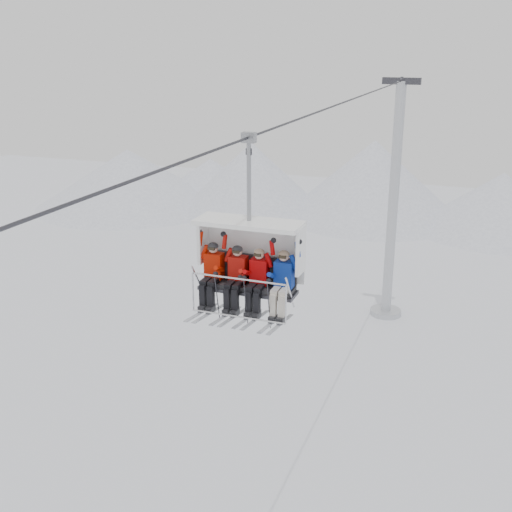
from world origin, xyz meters
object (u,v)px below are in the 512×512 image
(lift_tower_right, at_px, (392,220))
(skier_center_left, at_px, (236,275))
(chairlift_carrier, at_px, (251,253))
(skier_center_right, at_px, (258,278))
(skier_far_right, at_px, (282,281))
(skier_far_left, at_px, (212,272))

(lift_tower_right, xyz_separation_m, skier_center_left, (-0.24, -22.62, 4.43))
(chairlift_carrier, distance_m, skier_center_right, 0.63)
(lift_tower_right, relative_size, skier_center_left, 7.99)
(skier_far_right, bearing_deg, skier_far_left, 180.00)
(skier_far_left, xyz_separation_m, skier_far_right, (1.69, 0.00, 0.00))
(skier_center_right, distance_m, skier_far_right, 0.58)
(lift_tower_right, bearing_deg, skier_far_right, -87.84)
(skier_far_right, bearing_deg, chairlift_carrier, 160.38)
(skier_far_left, relative_size, skier_center_right, 1.00)
(skier_far_left, bearing_deg, chairlift_carrier, 19.85)
(chairlift_carrier, relative_size, skier_far_right, 2.36)
(skier_center_left, bearing_deg, lift_tower_right, 89.38)
(lift_tower_right, height_order, skier_far_left, lift_tower_right)
(lift_tower_right, distance_m, chairlift_carrier, 22.85)
(chairlift_carrier, distance_m, skier_far_left, 1.01)
(lift_tower_right, xyz_separation_m, chairlift_carrier, (0.00, -22.32, 4.90))
(lift_tower_right, xyz_separation_m, skier_far_left, (-0.84, -22.62, 4.43))
(lift_tower_right, distance_m, skier_far_left, 23.07)
(lift_tower_right, relative_size, skier_center_right, 7.99)
(lift_tower_right, xyz_separation_m, skier_center_right, (0.27, -22.62, 4.42))
(skier_center_left, xyz_separation_m, skier_center_right, (0.52, -0.00, -0.01))
(skier_far_left, height_order, skier_center_left, skier_far_left)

